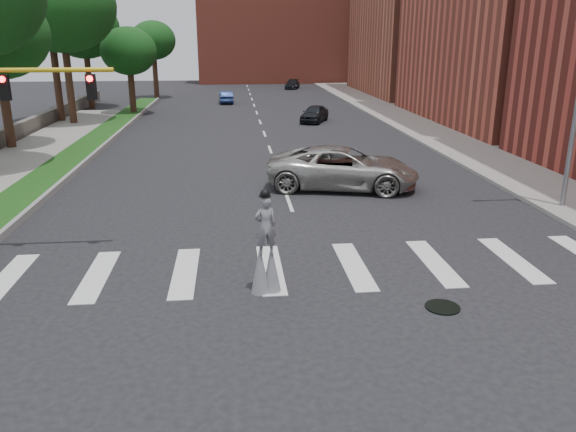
# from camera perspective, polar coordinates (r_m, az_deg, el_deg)

# --- Properties ---
(ground_plane) EXTENTS (160.00, 160.00, 0.00)m
(ground_plane) POSITION_cam_1_polar(r_m,az_deg,el_deg) (16.36, 2.99, -6.60)
(ground_plane) COLOR black
(ground_plane) RESTS_ON ground
(grass_median) EXTENTS (2.00, 60.00, 0.25)m
(grass_median) POSITION_cam_1_polar(r_m,az_deg,el_deg) (36.53, -20.26, 6.21)
(grass_median) COLOR #154012
(grass_median) RESTS_ON ground
(median_curb) EXTENTS (0.20, 60.00, 0.28)m
(median_curb) POSITION_cam_1_polar(r_m,az_deg,el_deg) (36.27, -18.65, 6.33)
(median_curb) COLOR gray
(median_curb) RESTS_ON ground
(sidewalk_right) EXTENTS (5.00, 90.00, 0.18)m
(sidewalk_right) POSITION_cam_1_polar(r_m,az_deg,el_deg) (42.92, 14.75, 8.25)
(sidewalk_right) COLOR gray
(sidewalk_right) RESTS_ON ground
(manhole) EXTENTS (0.90, 0.90, 0.04)m
(manhole) POSITION_cam_1_polar(r_m,az_deg,el_deg) (15.34, 15.42, -8.91)
(manhole) COLOR black
(manhole) RESTS_ON ground
(building_far) EXTENTS (16.00, 22.00, 20.00)m
(building_far) POSITION_cam_1_polar(r_m,az_deg,el_deg) (72.98, 14.67, 19.76)
(building_far) COLOR #AF5740
(building_far) RESTS_ON ground
(building_backdrop) EXTENTS (26.00, 14.00, 18.00)m
(building_backdrop) POSITION_cam_1_polar(r_m,az_deg,el_deg) (93.13, -0.59, 19.12)
(building_backdrop) COLOR #AB4835
(building_backdrop) RESTS_ON ground
(stilt_performer) EXTENTS (0.83, 0.58, 2.93)m
(stilt_performer) POSITION_cam_1_polar(r_m,az_deg,el_deg) (15.25, -2.28, -3.81)
(stilt_performer) COLOR #321E14
(stilt_performer) RESTS_ON ground
(suv_crossing) EXTENTS (7.47, 4.73, 1.92)m
(suv_crossing) POSITION_cam_1_polar(r_m,az_deg,el_deg) (26.15, 5.61, 4.89)
(suv_crossing) COLOR #AEACA4
(suv_crossing) RESTS_ON ground
(car_near) EXTENTS (3.15, 4.42, 1.40)m
(car_near) POSITION_cam_1_polar(r_m,az_deg,el_deg) (47.10, 2.71, 10.35)
(car_near) COLOR black
(car_near) RESTS_ON ground
(car_mid) EXTENTS (1.57, 3.93, 1.27)m
(car_mid) POSITION_cam_1_polar(r_m,az_deg,el_deg) (61.22, -6.31, 11.91)
(car_mid) COLOR navy
(car_mid) RESTS_ON ground
(car_far) EXTENTS (2.65, 4.45, 1.21)m
(car_far) POSITION_cam_1_polar(r_m,az_deg,el_deg) (78.33, 0.45, 13.24)
(car_far) COLOR black
(car_far) RESTS_ON ground
(tree_4) EXTENTS (8.26, 8.26, 12.55)m
(tree_4) POSITION_cam_1_polar(r_m,az_deg,el_deg) (48.36, -22.13, 19.22)
(tree_4) COLOR #321E14
(tree_4) RESTS_ON ground
(tree_5) EXTENTS (6.66, 6.66, 10.37)m
(tree_5) POSITION_cam_1_polar(r_m,az_deg,el_deg) (59.25, -20.04, 17.47)
(tree_5) COLOR #321E14
(tree_5) RESTS_ON ground
(tree_6) EXTENTS (4.87, 4.87, 7.64)m
(tree_6) POSITION_cam_1_polar(r_m,az_deg,el_deg) (53.12, -15.88, 15.78)
(tree_6) COLOR #321E14
(tree_6) RESTS_ON ground
(tree_7) EXTENTS (5.02, 5.02, 8.52)m
(tree_7) POSITION_cam_1_polar(r_m,az_deg,el_deg) (67.38, -13.55, 16.93)
(tree_7) COLOR #321E14
(tree_7) RESTS_ON ground
(tree_8) EXTENTS (7.16, 7.16, 11.77)m
(tree_8) POSITION_cam_1_polar(r_m,az_deg,el_deg) (50.08, -23.15, 18.64)
(tree_8) COLOR #321E14
(tree_8) RESTS_ON ground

